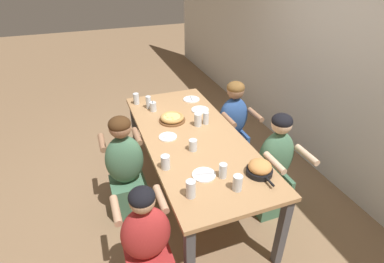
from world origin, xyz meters
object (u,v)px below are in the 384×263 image
object	(u,v)px
skillet_bowl	(260,168)
drinking_glass_i	(166,163)
drinking_glass_b	(193,145)
drinking_glass_g	(149,103)
drinking_glass_h	(223,172)
empty_plate_d	(191,99)
diner_near_center	(126,173)
drinking_glass_c	(198,121)
diner_near_right	(148,249)
drinking_glass_d	(191,190)
drinking_glass_e	(237,184)
empty_plate_a	(200,110)
empty_plate_b	(204,175)
drinking_glass_a	(206,118)
diner_far_midleft	(233,128)
diner_far_midright	(274,170)
drinking_glass_f	(136,99)
pizza_board_main	(172,118)
cocktail_glass_blue	(153,107)
empty_plate_c	(168,137)

from	to	relation	value
skillet_bowl	drinking_glass_i	size ratio (longest dim) A/B	2.54
skillet_bowl	drinking_glass_b	bearing A→B (deg)	-142.44
drinking_glass_g	drinking_glass_h	distance (m)	1.47
empty_plate_d	diner_near_center	world-z (taller)	diner_near_center
drinking_glass_c	diner_near_right	xyz separation A→B (m)	(1.08, -0.82, -0.37)
drinking_glass_h	drinking_glass_d	bearing A→B (deg)	-69.19
drinking_glass_i	drinking_glass_e	bearing A→B (deg)	44.63
drinking_glass_d	drinking_glass_g	size ratio (longest dim) A/B	0.98
empty_plate_a	drinking_glass_d	xyz separation A→B (m)	(1.30, -0.59, 0.06)
drinking_glass_c	diner_near_center	xyz separation A→B (m)	(0.18, -0.82, -0.33)
empty_plate_b	drinking_glass_a	size ratio (longest dim) A/B	1.48
diner_far_midleft	drinking_glass_b	bearing A→B (deg)	40.47
empty_plate_b	diner_far_midright	size ratio (longest dim) A/B	0.17
diner_near_right	empty_plate_d	bearing A→B (deg)	60.21
drinking_glass_f	skillet_bowl	bearing A→B (deg)	22.38
drinking_glass_b	drinking_glass_e	size ratio (longest dim) A/B	0.83
empty_plate_b	drinking_glass_d	bearing A→B (deg)	-43.89
drinking_glass_e	drinking_glass_g	bearing A→B (deg)	-169.03
drinking_glass_g	drinking_glass_b	bearing A→B (deg)	10.33
drinking_glass_g	drinking_glass_i	xyz separation A→B (m)	(1.17, -0.13, -0.01)
diner_far_midleft	drinking_glass_g	bearing A→B (deg)	-19.66
diner_near_center	diner_far_midleft	bearing A→B (deg)	17.32
drinking_glass_c	drinking_glass_h	size ratio (longest dim) A/B	1.09
drinking_glass_b	drinking_glass_h	size ratio (longest dim) A/B	0.86
drinking_glass_b	diner_near_right	world-z (taller)	diner_near_right
empty_plate_d	pizza_board_main	bearing A→B (deg)	-41.48
empty_plate_a	drinking_glass_e	size ratio (longest dim) A/B	1.53
drinking_glass_h	diner_near_center	size ratio (longest dim) A/B	0.11
cocktail_glass_blue	drinking_glass_b	xyz separation A→B (m)	(0.91, 0.15, 0.01)
drinking_glass_b	diner_near_right	xyz separation A→B (m)	(0.67, -0.61, -0.37)
drinking_glass_c	drinking_glass_g	xyz separation A→B (m)	(-0.59, -0.39, 0.01)
drinking_glass_f	diner_near_center	size ratio (longest dim) A/B	0.12
drinking_glass_a	drinking_glass_h	xyz separation A→B (m)	(0.86, -0.21, -0.01)
pizza_board_main	skillet_bowl	xyz separation A→B (m)	(1.12, 0.41, 0.02)
drinking_glass_e	drinking_glass_f	xyz separation A→B (m)	(-1.78, -0.43, 0.01)
drinking_glass_b	empty_plate_c	bearing A→B (deg)	-152.02
drinking_glass_h	diner_far_midleft	bearing A→B (deg)	148.47
diner_far_midright	drinking_glass_i	bearing A→B (deg)	-3.33
pizza_board_main	drinking_glass_c	world-z (taller)	drinking_glass_c
drinking_glass_d	drinking_glass_c	bearing A→B (deg)	155.82
drinking_glass_g	diner_far_midleft	xyz separation A→B (m)	(0.34, 0.95, -0.34)
empty_plate_c	empty_plate_d	bearing A→B (deg)	144.79
drinking_glass_h	empty_plate_b	bearing A→B (deg)	-117.57
drinking_glass_b	diner_far_midright	xyz separation A→B (m)	(0.24, 0.77, -0.33)
empty_plate_b	drinking_glass_c	distance (m)	0.83
drinking_glass_b	diner_far_midright	distance (m)	0.87
pizza_board_main	empty_plate_a	distance (m)	0.40
drinking_glass_f	drinking_glass_i	world-z (taller)	drinking_glass_f
empty_plate_c	drinking_glass_i	bearing A→B (deg)	-18.42
diner_near_center	diner_far_midright	bearing A→B (deg)	-18.48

